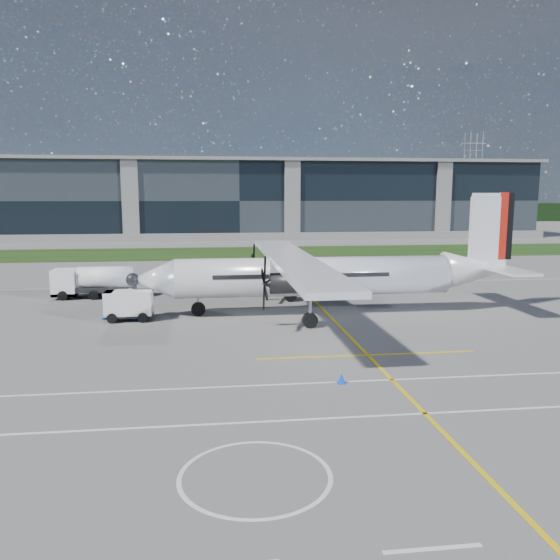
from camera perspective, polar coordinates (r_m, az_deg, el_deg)
The scene contains 16 objects.
ground at distance 74.18m, azimuth -3.03°, elevation 2.23°, with size 400.00×400.00×0.00m, color slate.
grass_strip at distance 82.11m, azimuth -3.42°, elevation 2.88°, with size 400.00×18.00×0.04m, color black.
terminal_building at distance 113.63m, azimuth -4.50°, elevation 8.28°, with size 120.00×20.00×15.00m, color black.
tree_line at distance 173.67m, azimuth -5.39°, elevation 6.96°, with size 400.00×6.00×6.00m, color black.
pylon_east at distance 204.57m, azimuth 19.41°, elevation 10.14°, with size 9.00×4.60×30.00m, color gray, non-canonical shape.
yellow_taxiway_centerline at distance 45.07m, azimuth 3.50°, elevation -2.05°, with size 0.20×70.00×0.01m, color yellow.
white_lane_line at distance 21.89m, azimuth 7.37°, elevation -14.04°, with size 90.00×0.15×0.01m, color white.
turboprop_aircraft at distance 39.51m, azimuth 5.03°, elevation 2.80°, with size 28.05×29.09×8.73m, color white, non-canonical shape.
fuel_tanker_truck at distance 48.34m, azimuth -19.42°, elevation -0.23°, with size 6.97×2.27×2.61m, color white, non-canonical shape.
baggage_tug at distance 38.91m, azimuth -15.50°, elevation -2.58°, with size 3.37×2.02×2.02m, color white, non-canonical shape.
ground_crew_person at distance 41.92m, azimuth -15.29°, elevation -1.79°, with size 0.81×0.58×1.99m, color #F25907.
safety_cone_fwd at distance 39.63m, azimuth -17.89°, elevation -3.61°, with size 0.36×0.36×0.50m, color blue.
safety_cone_nose_stbd at distance 40.51m, azimuth -14.12°, elevation -3.18°, with size 0.36×0.36×0.50m, color blue.
safety_cone_stbdwing at distance 54.04m, azimuth -0.83°, elevation 0.05°, with size 0.36×0.36×0.50m, color blue.
safety_cone_nose_port at distance 38.86m, azimuth -15.05°, elevation -3.72°, with size 0.36×0.36×0.50m, color blue.
safety_cone_portwing at distance 25.41m, azimuth 6.44°, elevation -10.14°, with size 0.36×0.36×0.50m, color blue.
Camera 1 is at (-5.16, -33.51, 8.47)m, focal length 35.00 mm.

